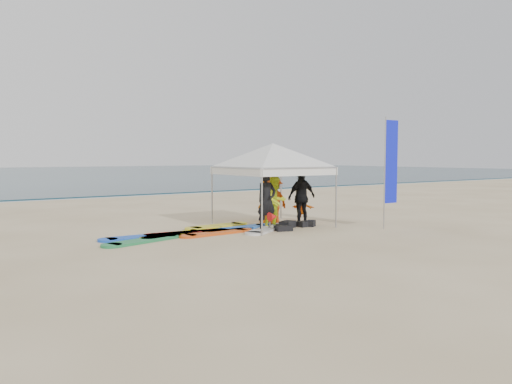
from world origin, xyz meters
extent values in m
plane|color=beige|center=(0.00, 0.00, 0.00)|extent=(120.00, 120.00, 0.00)
cube|color=#0C2633|center=(0.00, 60.00, 0.04)|extent=(160.00, 84.00, 0.08)
cube|color=silver|center=(0.00, 18.20, 0.00)|extent=(160.00, 1.20, 0.01)
imported|color=black|center=(-0.03, 2.37, 0.93)|extent=(0.70, 0.47, 1.87)
imported|color=#DCF522|center=(0.70, 2.86, 0.83)|extent=(0.86, 0.70, 1.67)
imported|color=#D44912|center=(1.04, 3.43, 0.80)|extent=(1.07, 0.65, 1.61)
imported|color=black|center=(1.66, 2.72, 0.94)|extent=(1.11, 0.47, 1.88)
imported|color=orange|center=(1.13, 3.92, 0.81)|extent=(0.91, 0.74, 1.61)
imported|color=orange|center=(2.42, 3.57, 0.45)|extent=(0.68, 0.84, 0.89)
cylinder|color=#A5A5A8|center=(-0.72, 4.57, 0.97)|extent=(0.05, 0.05, 1.95)
cylinder|color=#A5A5A8|center=(2.21, 4.57, 0.97)|extent=(0.05, 0.05, 1.95)
cylinder|color=#A5A5A8|center=(-0.72, 1.65, 0.97)|extent=(0.05, 0.05, 1.95)
cylinder|color=#A5A5A8|center=(2.21, 1.65, 0.97)|extent=(0.05, 0.05, 1.95)
cube|color=white|center=(0.75, 1.65, 1.83)|extent=(3.02, 0.02, 0.24)
cube|color=white|center=(0.75, 4.57, 1.83)|extent=(3.02, 0.02, 0.24)
cube|color=white|center=(-0.72, 3.11, 1.83)|extent=(0.02, 3.02, 0.24)
cube|color=white|center=(2.21, 3.11, 1.83)|extent=(0.02, 3.02, 0.24)
pyramid|color=white|center=(0.75, 3.11, 2.73)|extent=(4.13, 4.13, 0.78)
cylinder|color=#A5A5A8|center=(3.29, 0.59, 1.77)|extent=(0.04, 0.04, 3.55)
cube|color=#0E19E6|center=(3.58, 0.59, 2.13)|extent=(0.56, 0.03, 2.63)
cylinder|color=#A5A5A8|center=(-0.27, 1.86, 0.30)|extent=(0.02, 0.02, 0.60)
cone|color=red|center=(-0.15, 1.86, 0.50)|extent=(0.28, 0.28, 0.28)
cube|color=black|center=(0.89, 2.50, 0.11)|extent=(0.66, 0.56, 0.22)
cube|color=black|center=(1.52, 2.40, 0.09)|extent=(0.49, 0.35, 0.18)
cube|color=black|center=(0.39, 2.08, 0.08)|extent=(0.59, 0.52, 0.16)
cube|color=black|center=(1.74, 2.34, 0.10)|extent=(0.44, 0.42, 0.20)
cube|color=#D24C11|center=(-1.64, 2.68, 0.04)|extent=(2.01, 0.67, 0.07)
cube|color=gold|center=(-0.91, 3.90, 0.04)|extent=(1.85, 0.69, 0.07)
cube|color=red|center=(-2.36, 3.14, 0.04)|extent=(2.14, 0.78, 0.07)
cube|color=yellow|center=(-2.79, 3.06, 0.04)|extent=(1.93, 1.00, 0.07)
cube|color=blue|center=(-0.63, 3.09, 0.04)|extent=(2.19, 0.73, 0.07)
cube|color=silver|center=(0.07, 2.47, 0.04)|extent=(2.01, 1.52, 0.07)
cube|color=#207842|center=(-3.95, 2.60, 0.04)|extent=(2.05, 1.03, 0.07)
cube|color=blue|center=(-3.59, 3.20, 0.04)|extent=(2.27, 0.62, 0.07)
camera|label=1|loc=(-8.97, -10.06, 2.29)|focal=35.00mm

